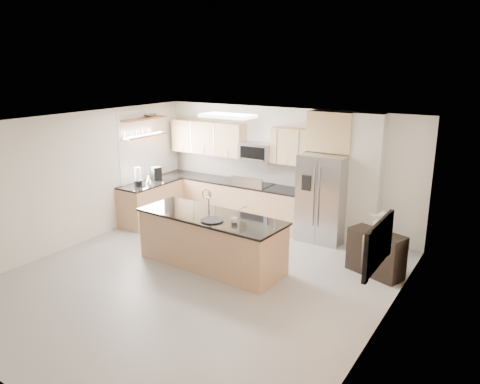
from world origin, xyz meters
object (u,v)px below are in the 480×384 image
Objects in this scene: blender at (138,178)px; bowl at (150,115)px; cup at (234,220)px; flower_vase at (383,214)px; coffee_maker at (156,174)px; refrigerator at (324,198)px; television at (370,243)px; range at (253,204)px; platter at (212,220)px; kettle at (149,179)px; island at (211,240)px; microwave at (257,152)px; credenza at (376,253)px.

bowl reaches higher than blender.
flower_vase is (2.10, 1.30, 0.11)m from cup.
bowl reaches higher than coffee_maker.
television is at bearing -58.96° from refrigerator.
television is at bearing -41.64° from range.
refrigerator is 1.82m from flower_vase.
range is 2.59m from blender.
platter is (-0.99, -2.47, 0.06)m from refrigerator.
kettle is 0.67× the size of bowl.
blender is at bearing -75.60° from bowl.
blender is at bearing 164.68° from island.
flower_vase is at bearing -19.37° from range.
platter is 2.85m from flower_vase.
microwave is 0.71× the size of television.
microwave is 2.36m from coffee_maker.
television is (5.54, -1.98, 0.33)m from kettle.
flower_vase is at bearing 31.74° from cup.
coffee_maker is at bearing 102.04° from kettle.
microwave is 2.20× the size of bowl.
flower_vase reaches higher than kettle.
blender is at bearing -88.12° from coffee_maker.
island is 6.71× the size of blender.
coffee_maker is 5.24m from flower_vase.
bowl reaches higher than refrigerator.
television is at bearing -16.91° from blender.
credenza is 2.48m from cup.
television is (5.76, -2.38, -1.03)m from bowl.
cup is 2.60m from television.
television is at bearing -42.75° from microwave.
cup is 2.47m from flower_vase.
refrigerator is 4.24m from bowl.
coffee_maker reaches higher than cup.
blender reaches higher than cup.
range is at bearing 104.84° from platter.
kettle is at bearing 157.66° from cup.
island is at bearing -29.52° from bowl.
coffee_maker is (-3.13, 1.59, 0.08)m from cup.
microwave is 2.80m from cup.
range is 2.66m from cup.
blender is 1.79× the size of kettle.
coffee_maker is at bearing 67.62° from television.
refrigerator is 1.65× the size of television.
range is 1.16m from microwave.
television reaches higher than range.
microwave is 0.28× the size of island.
refrigerator is 4.60× the size of platter.
microwave reaches higher than credenza.
refrigerator is at bearing 16.55° from kettle.
range is 1.71m from refrigerator.
bowl is at bearing -161.77° from range.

